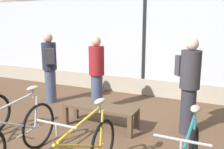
{
  "coord_description": "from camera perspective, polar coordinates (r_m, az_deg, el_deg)",
  "views": [
    {
      "loc": [
        1.98,
        -2.83,
        1.97
      ],
      "look_at": [
        0.0,
        1.45,
        0.95
      ],
      "focal_mm": 40.0,
      "sensor_mm": 36.0,
      "label": 1
    }
  ],
  "objects": [
    {
      "name": "bicycle_left",
      "position": [
        3.81,
        -21.32,
        -12.97
      ],
      "size": [
        0.46,
        1.72,
        1.04
      ],
      "color": "black",
      "rests_on": "ground_plane"
    },
    {
      "name": "customer_by_window",
      "position": [
        5.54,
        -3.53,
        0.55
      ],
      "size": [
        0.46,
        0.46,
        1.63
      ],
      "color": "#424C6B",
      "rests_on": "ground_plane"
    },
    {
      "name": "shop_back_wall",
      "position": [
        6.58,
        7.4,
        9.21
      ],
      "size": [
        12.0,
        0.08,
        3.2
      ],
      "color": "#B2A893",
      "rests_on": "ground_plane"
    },
    {
      "name": "customer_near_rack",
      "position": [
        6.17,
        -14.07,
        1.87
      ],
      "size": [
        0.53,
        0.56,
        1.67
      ],
      "color": "#424C6B",
      "rests_on": "ground_plane"
    },
    {
      "name": "customer_mid_floor",
      "position": [
        4.51,
        17.19,
        -1.87
      ],
      "size": [
        0.54,
        0.55,
        1.7
      ],
      "color": "#2D2D38",
      "rests_on": "ground_plane"
    },
    {
      "name": "display_bench",
      "position": [
        4.7,
        -2.68,
        -8.05
      ],
      "size": [
        1.4,
        0.44,
        0.42
      ],
      "color": "brown",
      "rests_on": "ground_plane"
    }
  ]
}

